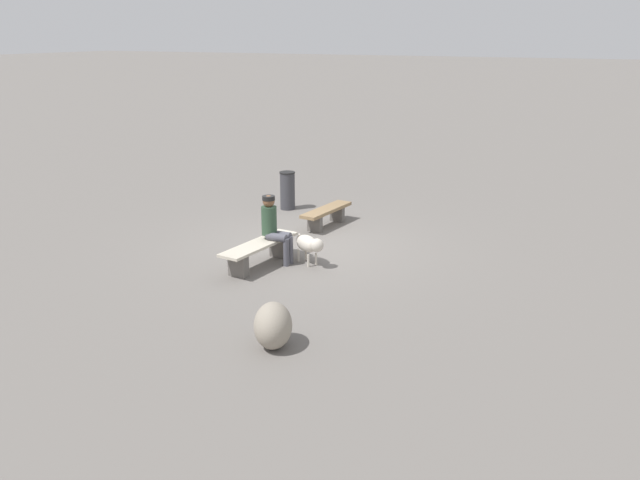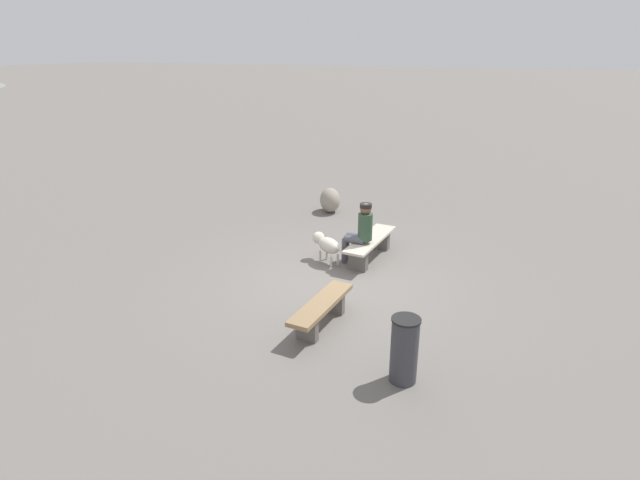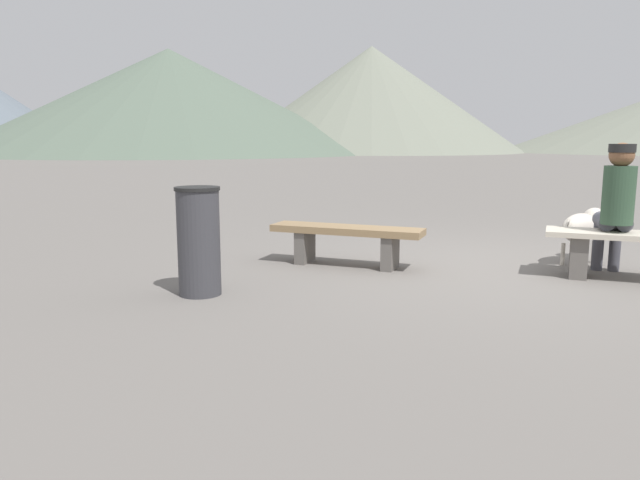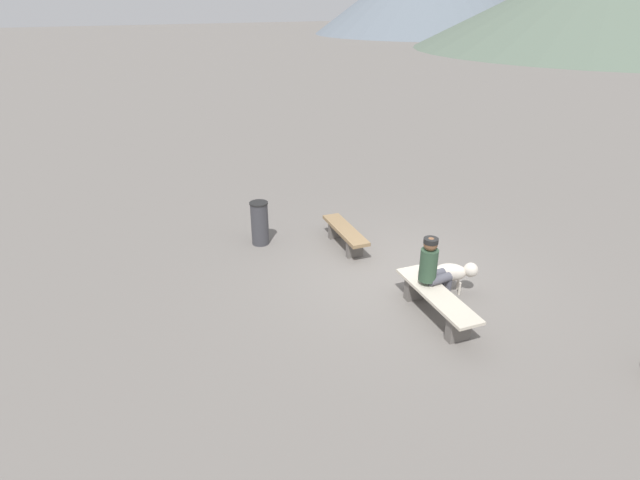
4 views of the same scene
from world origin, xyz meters
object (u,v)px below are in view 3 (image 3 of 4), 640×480
object	(u,v)px
bench_left	(346,237)
seated_person	(616,201)
dog	(583,226)
trash_bin	(199,241)

from	to	relation	value
bench_left	seated_person	size ratio (longest dim) A/B	1.27
dog	trash_bin	xyz separation A→B (m)	(-3.38, -2.34, 0.07)
seated_person	trash_bin	xyz separation A→B (m)	(-3.55, -1.68, -0.28)
seated_person	dog	xyz separation A→B (m)	(-0.18, 0.66, -0.35)
seated_person	dog	world-z (taller)	seated_person
trash_bin	bench_left	bearing A→B (deg)	58.14
bench_left	trash_bin	world-z (taller)	trash_bin
bench_left	trash_bin	distance (m)	1.80
trash_bin	dog	bearing A→B (deg)	34.75
bench_left	seated_person	bearing A→B (deg)	9.41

